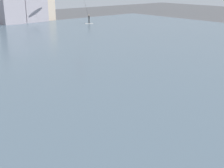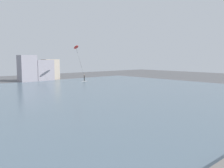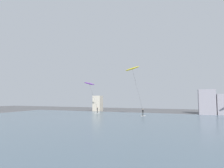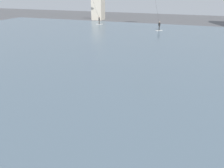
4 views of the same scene
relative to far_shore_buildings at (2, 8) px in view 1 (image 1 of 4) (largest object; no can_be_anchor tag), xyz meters
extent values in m
cube|color=slate|center=(-10.46, -27.42, -2.80)|extent=(84.00, 52.00, 0.10)
cube|color=gray|center=(1.31, -0.93, 0.41)|extent=(3.96, 3.00, 6.52)
cube|color=gray|center=(5.77, -0.77, -0.18)|extent=(4.50, 2.86, 5.35)
cube|color=#B7A893|center=(8.54, 0.97, -0.12)|extent=(3.91, 3.25, 5.46)
cube|color=silver|center=(11.71, -10.18, -2.72)|extent=(1.42, 1.10, 0.06)
cylinder|color=black|center=(11.71, -10.18, -2.30)|extent=(0.20, 0.20, 0.78)
cube|color=black|center=(11.71, -10.18, -1.61)|extent=(0.36, 0.40, 0.60)
sphere|color=beige|center=(11.71, -10.18, -1.20)|extent=(0.20, 0.20, 0.20)
camera|label=1|loc=(-21.87, -55.32, 4.46)|focal=48.99mm
camera|label=2|loc=(-23.09, -58.66, 3.08)|focal=38.83mm
camera|label=3|loc=(-4.06, -55.37, 1.63)|focal=30.38mm
camera|label=4|loc=(-5.04, -58.13, 4.85)|focal=40.49mm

